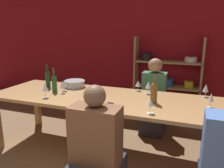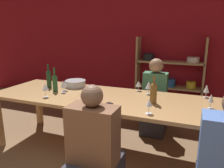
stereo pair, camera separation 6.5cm
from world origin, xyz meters
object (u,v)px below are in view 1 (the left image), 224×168
Objects in this scene: shelf_unit at (166,82)px; wine_glass_white_b at (64,84)px; wine_bottle_green at (48,78)px; dining_table at (109,102)px; person_far_a at (153,105)px; wine_glass_red_d at (211,98)px; wine_glass_red_e at (150,103)px; wine_glass_red_a at (63,85)px; mixing_bowl at (75,83)px; wine_glass_empty_a at (45,87)px; person_near_a at (96,164)px; wine_glass_red_c at (148,85)px; wine_glass_red_b at (138,84)px; wine_bottle_amber at (154,92)px; wine_glass_white_a at (206,88)px; cell_phone at (108,105)px; wine_bottle_dark at (54,83)px.

shelf_unit reaches higher than wine_glass_white_b.
wine_bottle_green is at bearing 166.53° from wine_glass_white_b.
dining_table is 2.64× the size of person_far_a.
wine_glass_red_d is 1.03× the size of wine_glass_red_e.
shelf_unit reaches higher than wine_glass_red_e.
mixing_bowl is at bearing 91.43° from wine_glass_red_a.
person_near_a is (0.96, -0.59, -0.49)m from wine_glass_empty_a.
wine_glass_empty_a is at bearing -57.82° from wine_bottle_green.
wine_glass_red_c is 0.65m from person_far_a.
wine_glass_red_a is 1.04m from wine_glass_red_b.
wine_glass_empty_a is (0.26, -0.42, -0.01)m from wine_bottle_green.
wine_glass_red_b is (1.28, 0.30, -0.04)m from wine_bottle_green.
person_near_a is (0.21, -0.88, -0.28)m from dining_table.
wine_glass_red_e is at bearing -87.59° from shelf_unit.
shelf_unit is at bearing 87.64° from wine_glass_red_c.
mixing_bowl is 0.26× the size of person_far_a.
wine_glass_white_b is 1.42m from person_far_a.
wine_bottle_amber is 0.55m from wine_glass_red_b.
wine_bottle_green is 2.08× the size of wine_glass_white_a.
shelf_unit is 9.16× the size of wine_glass_red_d.
person_far_a is (-0.70, 0.36, -0.43)m from wine_glass_white_a.
wine_glass_white_b is 1.38m from person_near_a.
wine_glass_red_c is (0.17, -0.11, 0.02)m from wine_glass_red_b.
dining_table is at bearing -178.31° from wine_glass_red_d.
person_far_a is at bearing 72.34° from cell_phone.
mixing_bowl is 0.96m from cell_phone.
mixing_bowl is 1.82m from wine_glass_white_a.
person_near_a reaches higher than wine_glass_white_a.
wine_glass_red_e is (0.59, -0.37, 0.18)m from dining_table.
wine_glass_red_a is 1.86m from wine_glass_white_a.
wine_bottle_green is at bearing -131.57° from shelf_unit.
wine_bottle_amber is 0.74m from wine_glass_white_a.
wine_glass_white_b is (-1.26, 0.08, -0.03)m from wine_bottle_amber.
mixing_bowl is 0.27× the size of person_near_a.
wine_bottle_amber is 0.55m from cell_phone.
wine_glass_empty_a reaches higher than dining_table.
wine_glass_red_c is (1.45, 0.19, -0.02)m from wine_bottle_green.
person_far_a is (-0.15, 1.17, -0.43)m from wine_glass_red_e.
wine_glass_red_a is 1.18× the size of wine_glass_white_b.
wine_glass_red_e is at bearing -86.01° from wine_bottle_amber.
wine_glass_empty_a is at bearing 42.47° from person_far_a.
cell_phone is (0.78, -0.34, -0.10)m from wine_glass_white_b.
shelf_unit is 1.24× the size of person_far_a.
person_near_a is at bearing -136.56° from wine_glass_red_d.
dining_table is at bearing -121.72° from wine_glass_red_b.
wine_glass_red_b is at bearing 146.58° from wine_glass_red_c.
wine_glass_white_b is (-1.87, 0.02, -0.01)m from wine_glass_red_d.
wine_bottle_dark is at bearing -166.65° from wine_glass_white_a.
person_far_a reaches higher than wine_bottle_green.
mixing_bowl is at bearing 151.84° from wine_glass_red_e.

